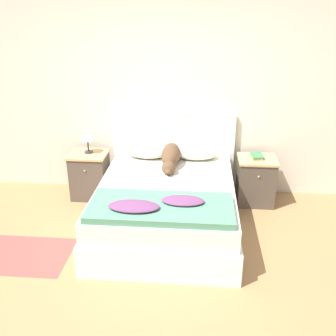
{
  "coord_description": "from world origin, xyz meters",
  "views": [
    {
      "loc": [
        0.47,
        -2.86,
        2.4
      ],
      "look_at": [
        0.13,
        1.24,
        0.66
      ],
      "focal_mm": 42.0,
      "sensor_mm": 36.0,
      "label": 1
    }
  ],
  "objects_px": {
    "pillow_right": "(195,153)",
    "pillow_left": "(148,152)",
    "dog": "(171,156)",
    "book_stack": "(257,156)",
    "nightstand_right": "(256,181)",
    "table_lamp": "(87,136)",
    "bed": "(167,206)",
    "nightstand_left": "(90,175)"
  },
  "relations": [
    {
      "from": "dog",
      "to": "pillow_right",
      "type": "bearing_deg",
      "value": 38.16
    },
    {
      "from": "nightstand_left",
      "to": "book_stack",
      "type": "height_order",
      "value": "book_stack"
    },
    {
      "from": "bed",
      "to": "pillow_right",
      "type": "bearing_deg",
      "value": 68.75
    },
    {
      "from": "nightstand_right",
      "to": "pillow_left",
      "type": "xyz_separation_m",
      "value": [
        -1.38,
        0.05,
        0.33
      ]
    },
    {
      "from": "dog",
      "to": "book_stack",
      "type": "xyz_separation_m",
      "value": [
        1.07,
        0.21,
        -0.04
      ]
    },
    {
      "from": "pillow_right",
      "to": "book_stack",
      "type": "relative_size",
      "value": 2.62
    },
    {
      "from": "pillow_left",
      "to": "dog",
      "type": "bearing_deg",
      "value": -37.45
    },
    {
      "from": "nightstand_left",
      "to": "pillow_right",
      "type": "distance_m",
      "value": 1.42
    },
    {
      "from": "nightstand_left",
      "to": "pillow_right",
      "type": "bearing_deg",
      "value": 2.0
    },
    {
      "from": "bed",
      "to": "nightstand_right",
      "type": "height_order",
      "value": "nightstand_right"
    },
    {
      "from": "nightstand_left",
      "to": "book_stack",
      "type": "bearing_deg",
      "value": 0.62
    },
    {
      "from": "bed",
      "to": "nightstand_left",
      "type": "distance_m",
      "value": 1.3
    },
    {
      "from": "pillow_right",
      "to": "book_stack",
      "type": "distance_m",
      "value": 0.77
    },
    {
      "from": "dog",
      "to": "book_stack",
      "type": "height_order",
      "value": "dog"
    },
    {
      "from": "bed",
      "to": "table_lamp",
      "type": "distance_m",
      "value": 1.43
    },
    {
      "from": "pillow_left",
      "to": "book_stack",
      "type": "xyz_separation_m",
      "value": [
        1.38,
        -0.03,
        -0.01
      ]
    },
    {
      "from": "bed",
      "to": "nightstand_left",
      "type": "height_order",
      "value": "nightstand_left"
    },
    {
      "from": "bed",
      "to": "pillow_left",
      "type": "xyz_separation_m",
      "value": [
        -0.3,
        0.77,
        0.36
      ]
    },
    {
      "from": "pillow_left",
      "to": "pillow_right",
      "type": "xyz_separation_m",
      "value": [
        0.6,
        0.0,
        0.0
      ]
    },
    {
      "from": "nightstand_right",
      "to": "table_lamp",
      "type": "distance_m",
      "value": 2.22
    },
    {
      "from": "nightstand_right",
      "to": "book_stack",
      "type": "bearing_deg",
      "value": 100.13
    },
    {
      "from": "nightstand_left",
      "to": "pillow_left",
      "type": "relative_size",
      "value": 1.11
    },
    {
      "from": "pillow_right",
      "to": "nightstand_left",
      "type": "bearing_deg",
      "value": -178.0
    },
    {
      "from": "pillow_left",
      "to": "pillow_right",
      "type": "bearing_deg",
      "value": 0.0
    },
    {
      "from": "pillow_left",
      "to": "table_lamp",
      "type": "height_order",
      "value": "table_lamp"
    },
    {
      "from": "pillow_right",
      "to": "dog",
      "type": "distance_m",
      "value": 0.38
    },
    {
      "from": "table_lamp",
      "to": "bed",
      "type": "bearing_deg",
      "value": -34.96
    },
    {
      "from": "pillow_left",
      "to": "book_stack",
      "type": "height_order",
      "value": "pillow_left"
    },
    {
      "from": "bed",
      "to": "pillow_left",
      "type": "height_order",
      "value": "pillow_left"
    },
    {
      "from": "pillow_right",
      "to": "table_lamp",
      "type": "bearing_deg",
      "value": -179.15
    },
    {
      "from": "dog",
      "to": "nightstand_left",
      "type": "bearing_deg",
      "value": 170.28
    },
    {
      "from": "pillow_left",
      "to": "pillow_right",
      "type": "relative_size",
      "value": 1.0
    },
    {
      "from": "nightstand_left",
      "to": "nightstand_right",
      "type": "xyz_separation_m",
      "value": [
        2.16,
        0.0,
        0.0
      ]
    },
    {
      "from": "nightstand_right",
      "to": "pillow_left",
      "type": "relative_size",
      "value": 1.11
    },
    {
      "from": "bed",
      "to": "book_stack",
      "type": "distance_m",
      "value": 1.36
    },
    {
      "from": "bed",
      "to": "book_stack",
      "type": "xyz_separation_m",
      "value": [
        1.07,
        0.75,
        0.35
      ]
    },
    {
      "from": "bed",
      "to": "dog",
      "type": "xyz_separation_m",
      "value": [
        0.0,
        0.54,
        0.4
      ]
    },
    {
      "from": "bed",
      "to": "table_lamp",
      "type": "relative_size",
      "value": 6.27
    },
    {
      "from": "bed",
      "to": "book_stack",
      "type": "relative_size",
      "value": 9.38
    },
    {
      "from": "pillow_right",
      "to": "pillow_left",
      "type": "bearing_deg",
      "value": 180.0
    },
    {
      "from": "dog",
      "to": "book_stack",
      "type": "bearing_deg",
      "value": 11.03
    },
    {
      "from": "pillow_left",
      "to": "book_stack",
      "type": "relative_size",
      "value": 2.62
    }
  ]
}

